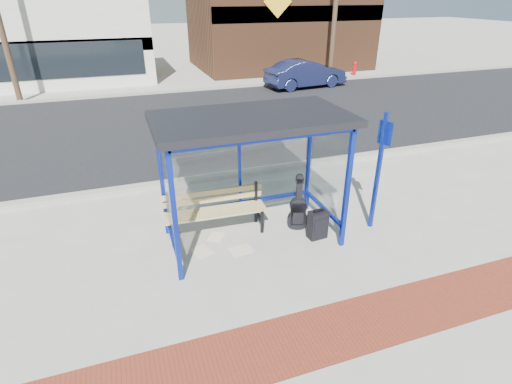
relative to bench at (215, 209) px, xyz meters
name	(u,v)px	position (x,y,z in m)	size (l,w,h in m)	color
ground	(252,238)	(0.60, -0.47, -0.52)	(120.00, 120.00, 0.00)	#B2ADA0
brick_paver_strip	(313,337)	(0.60, -3.07, -0.51)	(60.00, 1.00, 0.01)	maroon
curb_near	(215,177)	(0.60, 2.43, -0.46)	(60.00, 0.25, 0.12)	gray
street_asphalt	(181,123)	(0.60, 7.53, -0.52)	(60.00, 10.00, 0.00)	black
curb_far	(162,92)	(0.60, 12.63, -0.46)	(60.00, 0.25, 0.12)	gray
far_sidewalk	(157,85)	(0.60, 14.53, -0.51)	(60.00, 4.00, 0.01)	#B2ADA0
bus_shelter	(250,134)	(0.60, -0.40, 1.55)	(3.30, 1.80, 2.42)	#0D2197
storefront_brown	(278,11)	(8.60, 18.03, 2.68)	(10.00, 7.08, 6.40)	#59331E
bench	(215,209)	(0.00, 0.00, 0.00)	(1.96, 0.57, 0.92)	black
guitar_bag	(298,211)	(1.56, -0.43, -0.11)	(0.42, 0.24, 1.12)	black
suitcase	(318,225)	(1.78, -0.85, -0.23)	(0.37, 0.26, 0.62)	black
backpack	(315,221)	(1.90, -0.53, -0.35)	(0.35, 0.34, 0.36)	#2C2E19
sign_post	(379,166)	(3.00, -0.82, 0.80)	(0.14, 0.28, 2.35)	navy
newspaper_a	(241,250)	(0.28, -0.77, -0.52)	(0.41, 0.32, 0.01)	white
newspaper_b	(202,251)	(-0.41, -0.57, -0.52)	(0.38, 0.30, 0.01)	white
newspaper_c	(216,237)	(-0.05, -0.19, -0.52)	(0.35, 0.28, 0.01)	white
parked_car	(306,74)	(7.48, 11.57, 0.14)	(1.40, 4.01, 1.32)	#181D44
fire_hydrant	(355,68)	(11.49, 13.53, -0.10)	(0.35, 0.23, 0.76)	#AD0C16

